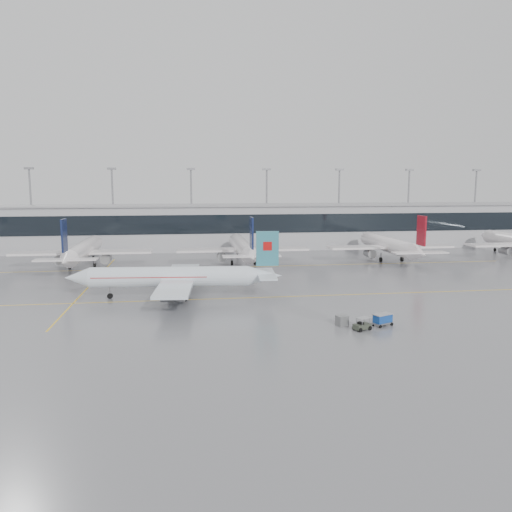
{
  "coord_description": "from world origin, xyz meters",
  "views": [
    {
      "loc": [
        -12.54,
        -77.66,
        18.18
      ],
      "look_at": [
        0.0,
        12.0,
        5.0
      ],
      "focal_mm": 35.0,
      "sensor_mm": 36.0,
      "label": 1
    }
  ],
  "objects": [
    {
      "name": "ground",
      "position": [
        0.0,
        0.0,
        0.0
      ],
      "size": [
        320.0,
        320.0,
        0.0
      ],
      "primitive_type": "plane",
      "color": "slate",
      "rests_on": "ground"
    },
    {
      "name": "terminal_glass",
      "position": [
        0.0,
        54.45,
        7.5
      ],
      "size": [
        180.0,
        0.2,
        5.0
      ],
      "primitive_type": "cube",
      "color": "black",
      "rests_on": "ground"
    },
    {
      "name": "parked_jet_d",
      "position": [
        35.0,
        33.69,
        3.71
      ],
      "size": [
        29.64,
        36.96,
        11.72
      ],
      "rotation": [
        0.0,
        0.0,
        1.57
      ],
      "color": "white",
      "rests_on": "ground"
    },
    {
      "name": "gse_unit",
      "position": [
        7.09,
        -17.4,
        0.66
      ],
      "size": [
        1.65,
        1.59,
        1.33
      ],
      "primitive_type": "cube",
      "rotation": [
        0.0,
        0.0,
        0.32
      ],
      "color": "slate",
      "rests_on": "ground"
    },
    {
      "name": "taxi_line_main",
      "position": [
        0.0,
        0.0,
        0.01
      ],
      "size": [
        120.0,
        0.25,
        0.01
      ],
      "primitive_type": "cube",
      "color": "yellow",
      "rests_on": "ground"
    },
    {
      "name": "air_canada_jet",
      "position": [
        -14.1,
        1.49,
        3.36
      ],
      "size": [
        34.67,
        27.32,
        10.67
      ],
      "rotation": [
        0.0,
        0.0,
        3.06
      ],
      "color": "white",
      "rests_on": "ground"
    },
    {
      "name": "taxi_line_cross",
      "position": [
        -30.0,
        15.0,
        0.01
      ],
      "size": [
        0.25,
        60.0,
        0.01
      ],
      "primitive_type": "cube",
      "color": "yellow",
      "rests_on": "ground"
    },
    {
      "name": "taxi_line_north",
      "position": [
        0.0,
        30.0,
        0.01
      ],
      "size": [
        120.0,
        0.25,
        0.01
      ],
      "primitive_type": "cube",
      "color": "yellow",
      "rests_on": "ground"
    },
    {
      "name": "terminal",
      "position": [
        0.0,
        62.0,
        6.0
      ],
      "size": [
        180.0,
        15.0,
        12.0
      ],
      "primitive_type": "cube",
      "color": "#A6A6AA",
      "rests_on": "ground"
    },
    {
      "name": "parked_jet_c",
      "position": [
        -0.0,
        33.69,
        3.71
      ],
      "size": [
        29.64,
        36.96,
        11.72
      ],
      "rotation": [
        0.0,
        0.0,
        1.57
      ],
      "color": "white",
      "rests_on": "ground"
    },
    {
      "name": "baggage_tug",
      "position": [
        8.98,
        -19.63,
        0.55
      ],
      "size": [
        3.23,
        2.1,
        1.57
      ],
      "rotation": [
        0.0,
        0.0,
        0.42
      ],
      "color": "#363C30",
      "rests_on": "ground"
    },
    {
      "name": "parked_jet_b",
      "position": [
        -35.0,
        33.69,
        3.71
      ],
      "size": [
        29.64,
        36.96,
        11.72
      ],
      "rotation": [
        0.0,
        0.0,
        1.57
      ],
      "color": "white",
      "rests_on": "ground"
    },
    {
      "name": "baggage_cart",
      "position": [
        12.27,
        -18.17,
        0.92
      ],
      "size": [
        2.9,
        2.32,
        1.58
      ],
      "rotation": [
        0.0,
        0.0,
        0.42
      ],
      "color": "gray",
      "rests_on": "ground"
    },
    {
      "name": "terminal_roof",
      "position": [
        0.0,
        62.0,
        12.2
      ],
      "size": [
        182.0,
        16.0,
        0.4
      ],
      "primitive_type": "cube",
      "color": "gray",
      "rests_on": "ground"
    },
    {
      "name": "light_masts",
      "position": [
        0.0,
        68.0,
        13.34
      ],
      "size": [
        156.4,
        1.0,
        22.6
      ],
      "color": "gray",
      "rests_on": "ground"
    }
  ]
}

